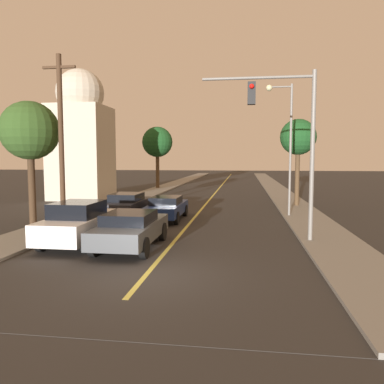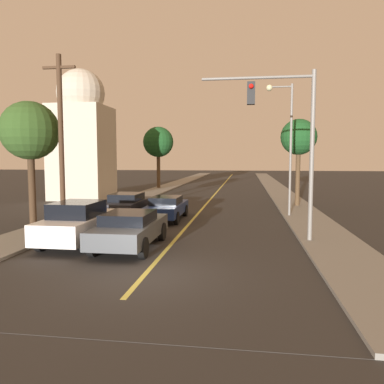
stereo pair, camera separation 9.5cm
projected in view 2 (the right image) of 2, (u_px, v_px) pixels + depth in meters
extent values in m
plane|color=#2D2B28|center=(145.00, 275.00, 11.06)|extent=(200.00, 200.00, 0.00)
cube|color=#2D2B28|center=(222.00, 186.00, 46.55)|extent=(10.29, 80.00, 0.01)
cube|color=#D1C14C|center=(222.00, 186.00, 46.55)|extent=(0.16, 76.00, 0.00)
cube|color=gray|center=(171.00, 185.00, 47.45)|extent=(2.50, 80.00, 0.12)
cube|color=gray|center=(274.00, 186.00, 45.64)|extent=(2.50, 80.00, 0.12)
cube|color=#474C51|center=(130.00, 230.00, 14.38)|extent=(1.92, 4.73, 0.64)
cube|color=black|center=(129.00, 217.00, 14.14)|extent=(1.69, 2.13, 0.41)
cylinder|color=black|center=(120.00, 230.00, 15.98)|extent=(0.22, 0.75, 0.75)
cylinder|color=black|center=(162.00, 232.00, 15.72)|extent=(0.22, 0.75, 0.75)
cylinder|color=black|center=(93.00, 246.00, 13.09)|extent=(0.22, 0.75, 0.75)
cylinder|color=black|center=(143.00, 248.00, 12.83)|extent=(0.22, 0.75, 0.75)
cube|color=navy|center=(167.00, 209.00, 21.00)|extent=(1.73, 4.63, 0.58)
cube|color=black|center=(166.00, 200.00, 20.78)|extent=(1.52, 2.08, 0.42)
cylinder|color=black|center=(158.00, 210.00, 22.56)|extent=(0.22, 0.69, 0.69)
cylinder|color=black|center=(185.00, 211.00, 22.33)|extent=(0.22, 0.69, 0.69)
cylinder|color=black|center=(146.00, 217.00, 19.73)|extent=(0.22, 0.69, 0.69)
cylinder|color=black|center=(177.00, 218.00, 19.50)|extent=(0.22, 0.69, 0.69)
cube|color=white|center=(80.00, 226.00, 15.13)|extent=(1.86, 4.68, 0.80)
cube|color=black|center=(77.00, 209.00, 14.88)|extent=(1.64, 2.11, 0.59)
cylinder|color=black|center=(76.00, 228.00, 16.72)|extent=(0.22, 0.67, 0.67)
cylinder|color=black|center=(113.00, 229.00, 16.47)|extent=(0.22, 0.67, 0.67)
cylinder|color=black|center=(40.00, 242.00, 13.86)|extent=(0.22, 0.67, 0.67)
cylinder|color=black|center=(86.00, 244.00, 13.61)|extent=(0.22, 0.67, 0.67)
cube|color=black|center=(128.00, 207.00, 21.31)|extent=(1.75, 4.57, 0.74)
cube|color=black|center=(127.00, 197.00, 21.08)|extent=(1.54, 2.06, 0.41)
cylinder|color=black|center=(122.00, 209.00, 22.85)|extent=(0.22, 0.68, 0.68)
cylinder|color=black|center=(149.00, 210.00, 22.62)|extent=(0.22, 0.68, 0.68)
cylinder|color=black|center=(105.00, 217.00, 20.06)|extent=(0.22, 0.68, 0.68)
cylinder|color=black|center=(135.00, 217.00, 19.83)|extent=(0.22, 0.68, 0.68)
cylinder|color=slate|center=(312.00, 156.00, 15.01)|extent=(0.18, 0.18, 6.81)
cylinder|color=slate|center=(257.00, 78.00, 15.05)|extent=(4.45, 0.12, 0.12)
cube|color=black|center=(251.00, 93.00, 15.13)|extent=(0.32, 0.28, 0.90)
sphere|color=red|center=(251.00, 86.00, 14.93)|extent=(0.20, 0.20, 0.20)
cylinder|color=slate|center=(291.00, 150.00, 21.69)|extent=(0.14, 0.14, 7.59)
cylinder|color=slate|center=(281.00, 87.00, 21.46)|extent=(1.28, 0.09, 0.09)
sphere|color=beige|center=(269.00, 88.00, 21.55)|extent=(0.36, 0.36, 0.36)
cylinder|color=#422D1E|center=(61.00, 143.00, 17.68)|extent=(0.24, 0.24, 8.15)
cube|color=#422D1E|center=(59.00, 67.00, 17.38)|extent=(1.60, 0.12, 0.12)
cylinder|color=#3D2B1C|center=(32.00, 189.00, 18.19)|extent=(0.33, 0.33, 3.68)
sphere|color=#2D4C1E|center=(30.00, 131.00, 17.94)|extent=(2.79, 2.79, 2.79)
cylinder|color=#4C3823|center=(158.00, 170.00, 42.86)|extent=(0.40, 0.40, 4.02)
sphere|color=#19471E|center=(158.00, 142.00, 42.58)|extent=(3.45, 3.45, 3.45)
cylinder|color=#4C3823|center=(298.00, 178.00, 26.46)|extent=(0.32, 0.32, 3.96)
sphere|color=#19471E|center=(299.00, 137.00, 26.21)|extent=(2.52, 2.52, 2.52)
cube|color=#BCB29E|center=(82.00, 153.00, 31.87)|extent=(4.49, 4.49, 7.85)
sphere|color=#BCB29E|center=(81.00, 93.00, 31.43)|extent=(3.97, 3.97, 3.97)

